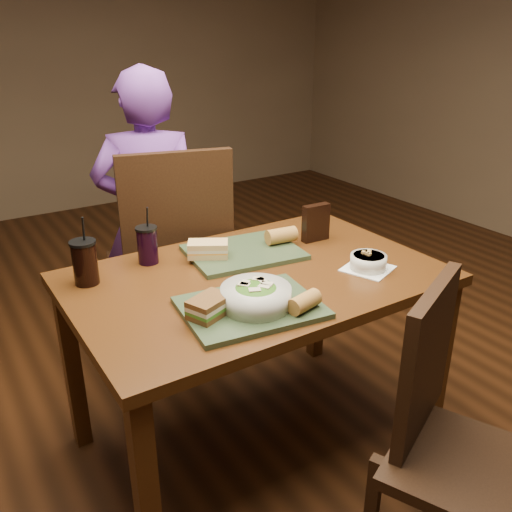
# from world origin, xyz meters

# --- Properties ---
(ground) EXTENTS (6.00, 6.00, 0.00)m
(ground) POSITION_xyz_m (0.00, 0.00, 0.00)
(ground) COLOR #381C0B
(ground) RESTS_ON ground
(dining_table) EXTENTS (1.30, 0.85, 0.75)m
(dining_table) POSITION_xyz_m (0.00, 0.00, 0.66)
(dining_table) COLOR #48270E
(dining_table) RESTS_ON ground
(chair_near) EXTENTS (0.52, 0.54, 0.91)m
(chair_near) POSITION_xyz_m (0.18, -0.73, 0.51)
(chair_near) COLOR black
(chair_near) RESTS_ON ground
(chair_far) EXTENTS (0.58, 0.59, 1.10)m
(chair_far) POSITION_xyz_m (-0.06, 0.63, 0.61)
(chair_far) COLOR black
(chair_far) RESTS_ON ground
(diner) EXTENTS (0.61, 0.52, 1.42)m
(diner) POSITION_xyz_m (-0.05, 0.85, 0.71)
(diner) COLOR #6C3695
(diner) RESTS_ON ground
(tray_near) EXTENTS (0.46, 0.37, 0.02)m
(tray_near) POSITION_xyz_m (-0.16, -0.22, 0.76)
(tray_near) COLOR #304027
(tray_near) RESTS_ON dining_table
(tray_far) EXTENTS (0.46, 0.37, 0.02)m
(tray_far) POSITION_xyz_m (0.06, 0.18, 0.76)
(tray_far) COLOR #304027
(tray_far) RESTS_ON dining_table
(salad_bowl) EXTENTS (0.22, 0.22, 0.07)m
(salad_bowl) POSITION_xyz_m (-0.15, -0.23, 0.80)
(salad_bowl) COLOR silver
(salad_bowl) RESTS_ON tray_near
(soup_bowl) EXTENTS (0.21, 0.21, 0.06)m
(soup_bowl) POSITION_xyz_m (0.37, -0.18, 0.78)
(soup_bowl) COLOR white
(soup_bowl) RESTS_ON dining_table
(sandwich_near) EXTENTS (0.15, 0.13, 0.06)m
(sandwich_near) POSITION_xyz_m (-0.30, -0.21, 0.80)
(sandwich_near) COLOR #593819
(sandwich_near) RESTS_ON tray_near
(sandwich_far) EXTENTS (0.17, 0.15, 0.06)m
(sandwich_far) POSITION_xyz_m (-0.09, 0.20, 0.80)
(sandwich_far) COLOR tan
(sandwich_far) RESTS_ON tray_far
(baguette_near) EXTENTS (0.12, 0.08, 0.05)m
(baguette_near) POSITION_xyz_m (-0.04, -0.33, 0.79)
(baguette_near) COLOR #AD7533
(baguette_near) RESTS_ON tray_near
(baguette_far) EXTENTS (0.13, 0.07, 0.06)m
(baguette_far) POSITION_xyz_m (0.22, 0.16, 0.80)
(baguette_far) COLOR #AD7533
(baguette_far) RESTS_ON tray_far
(cup_cola) EXTENTS (0.09, 0.09, 0.24)m
(cup_cola) POSITION_xyz_m (-0.53, 0.25, 0.83)
(cup_cola) COLOR black
(cup_cola) RESTS_ON dining_table
(cup_berry) EXTENTS (0.08, 0.08, 0.22)m
(cup_berry) POSITION_xyz_m (-0.28, 0.30, 0.82)
(cup_berry) COLOR black
(cup_berry) RESTS_ON dining_table
(chip_bag) EXTENTS (0.12, 0.04, 0.15)m
(chip_bag) POSITION_xyz_m (0.39, 0.15, 0.83)
(chip_bag) COLOR black
(chip_bag) RESTS_ON dining_table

